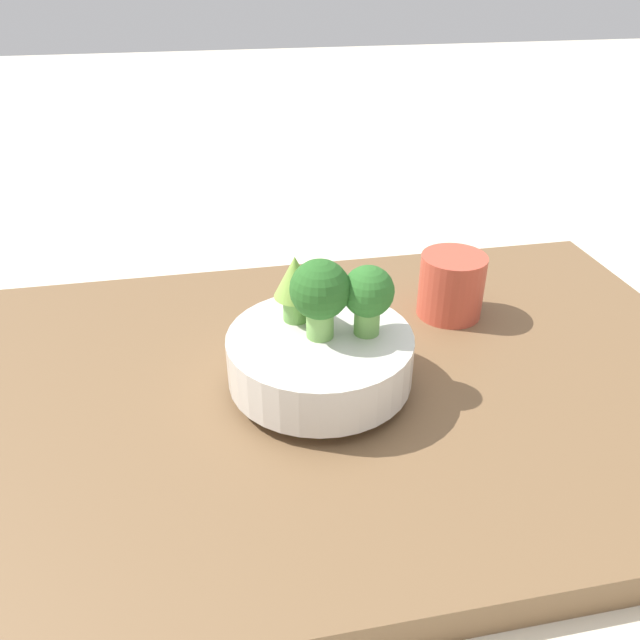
{
  "coord_description": "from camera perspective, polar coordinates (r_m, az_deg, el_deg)",
  "views": [
    {
      "loc": [
        -0.09,
        -0.57,
        0.47
      ],
      "look_at": [
        0.02,
        -0.01,
        0.13
      ],
      "focal_mm": 35.0,
      "sensor_mm": 36.0,
      "label": 1
    }
  ],
  "objects": [
    {
      "name": "ground_plane",
      "position": [
        0.75,
        -1.7,
        -8.11
      ],
      "size": [
        6.0,
        6.0,
        0.0
      ],
      "primitive_type": "plane",
      "color": "beige"
    },
    {
      "name": "table",
      "position": [
        0.74,
        -1.72,
        -6.94
      ],
      "size": [
        1.04,
        0.62,
        0.04
      ],
      "color": "brown",
      "rests_on": "ground_plane"
    },
    {
      "name": "bowl",
      "position": [
        0.7,
        -0.0,
        -3.51
      ],
      "size": [
        0.21,
        0.21,
        0.07
      ],
      "color": "silver",
      "rests_on": "table"
    },
    {
      "name": "romanesco_piece_far",
      "position": [
        0.69,
        -2.62,
        3.44
      ],
      "size": [
        0.05,
        0.05,
        0.08
      ],
      "color": "#6BA34C",
      "rests_on": "bowl"
    },
    {
      "name": "broccoli_floret_right",
      "position": [
        0.66,
        4.41,
        2.3
      ],
      "size": [
        0.06,
        0.06,
        0.08
      ],
      "color": "#6BA34C",
      "rests_on": "bowl"
    },
    {
      "name": "broccoli_floret_center",
      "position": [
        0.65,
        0.0,
        2.51
      ],
      "size": [
        0.06,
        0.06,
        0.09
      ],
      "color": "#7AB256",
      "rests_on": "bowl"
    },
    {
      "name": "cup",
      "position": [
        0.86,
        11.92,
        3.11
      ],
      "size": [
        0.09,
        0.09,
        0.09
      ],
      "color": "#C64C38",
      "rests_on": "table"
    }
  ]
}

